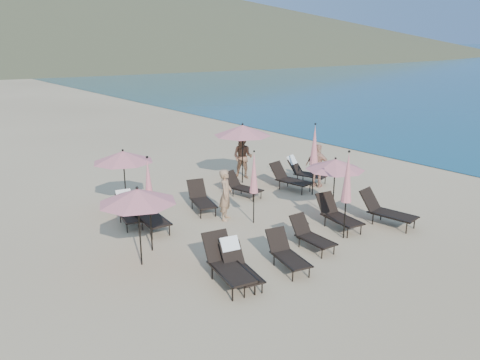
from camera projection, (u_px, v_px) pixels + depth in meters
ground at (329, 237)px, 14.05m from camera, size 800.00×800.00×0.00m
volcanic_headland at (31, 6)px, 278.60m from camera, size 690.00×690.00×55.00m
lounger_0 at (227, 263)px, 11.30m from camera, size 1.02×1.93×1.05m
lounger_1 at (239, 264)px, 11.35m from camera, size 0.84×1.59×0.95m
lounger_2 at (287, 253)px, 12.05m from camera, size 0.90×1.61×0.88m
lounger_3 at (311, 235)px, 13.21m from camera, size 0.63×1.50×0.85m
lounger_4 at (337, 214)px, 14.65m from camera, size 0.89×1.77×0.97m
lounger_5 at (386, 210)px, 14.93m from camera, size 0.98×1.90×1.04m
lounger_6 at (128, 209)px, 15.02m from camera, size 0.87×1.64×0.97m
lounger_7 at (150, 214)px, 14.58m from camera, size 0.84×1.85×1.03m
lounger_8 at (201, 198)px, 16.18m from camera, size 1.05×1.75×0.95m
lounger_9 at (242, 186)px, 17.67m from camera, size 0.92×1.64×0.89m
lounger_10 at (289, 178)px, 18.52m from camera, size 0.96×1.83×1.00m
lounger_11 at (304, 170)px, 19.49m from camera, size 1.12×1.79×1.05m
umbrella_open_0 at (137, 196)px, 11.78m from camera, size 2.01×2.01×2.16m
umbrella_open_1 at (335, 164)px, 15.13m from camera, size 1.92×1.92×2.07m
umbrella_open_2 at (123, 157)px, 15.67m from camera, size 2.05×2.05×2.20m
umbrella_open_3 at (243, 130)px, 18.86m from camera, size 2.33×2.33×2.51m
umbrella_closed_0 at (347, 178)px, 13.46m from camera, size 0.31×0.31×2.69m
umbrella_closed_1 at (314, 145)px, 17.42m from camera, size 0.33×0.33×2.78m
umbrella_closed_2 at (149, 186)px, 12.62m from camera, size 0.32×0.32×2.74m
umbrella_closed_3 at (254, 173)px, 14.69m from camera, size 0.28×0.28×2.41m
side_table_0 at (224, 259)px, 12.13m from camera, size 0.38×0.38×0.45m
side_table_1 at (302, 230)px, 13.99m from camera, size 0.36×0.36×0.45m
beachgoer_a at (226, 195)px, 15.23m from camera, size 0.74×0.72×1.71m
beachgoer_b at (243, 157)px, 19.95m from camera, size 1.07×1.13×1.85m
beachgoer_c at (318, 166)px, 18.70m from camera, size 0.77×1.12×1.76m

